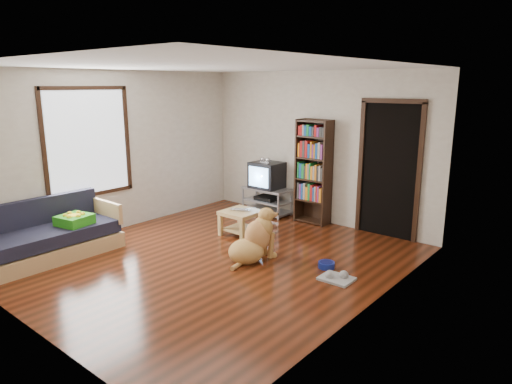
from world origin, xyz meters
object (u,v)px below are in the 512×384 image
Objects in this scene: coffee_table at (241,218)px; dog at (254,241)px; sofa at (52,238)px; bookshelf at (314,166)px; laptop at (240,210)px; green_cushion at (74,220)px; crt_tv at (268,175)px; grey_rag at (337,279)px; tv_stand at (267,200)px; dog_bowl at (326,265)px.

dog is (0.85, -0.68, -0.01)m from coffee_table.
sofa is at bearing -142.92° from dog.
laptop is at bearing -110.41° from bookshelf.
bookshelf reaches higher than green_cushion.
dog is at bearing -56.10° from crt_tv.
laptop is 2.77m from sofa.
dog is (0.35, -2.01, -0.73)m from bookshelf.
laptop is 2.18m from grey_rag.
sofa reaches higher than tv_stand.
laptop is 0.58× the size of coffee_table.
dog reaches higher than dog_bowl.
bookshelf is 4.26m from sofa.
crt_tv is (-2.23, 1.55, 0.70)m from dog_bowl.
dog_bowl is at bearing 33.32° from sofa.
tv_stand reaches higher than laptop.
laptop is 1.40m from crt_tv.
bookshelf reaches higher than grey_rag.
tv_stand is at bearing 74.98° from sofa.
sofa is at bearing -152.20° from laptop.
coffee_table is at bearing 141.26° from dog.
crt_tv is 2.38m from dog.
coffee_table is (0.45, -1.23, 0.01)m from tv_stand.
dog_bowl is 2.80m from crt_tv.
dog_bowl is at bearing -34.40° from tv_stand.
dog reaches higher than coffee_table.
dog is (-1.23, -0.14, 0.26)m from grey_rag.
crt_tv is 0.64× the size of dog.
bookshelf reaches higher than tv_stand.
bookshelf is (0.50, 1.35, 0.59)m from laptop.
bookshelf is 3.27× the size of coffee_table.
bookshelf reaches higher than sofa.
green_cushion is 0.23× the size of sofa.
dog_bowl is 0.40× the size of coffee_table.
tv_stand is (-0.45, 1.26, -0.14)m from laptop.
grey_rag is (2.08, -0.52, -0.40)m from laptop.
laptop is at bearing 46.35° from green_cushion.
crt_tv reaches higher than green_cushion.
dog is at bearing -173.64° from grey_rag.
tv_stand is 1.31m from coffee_table.
bookshelf is (-1.58, 1.87, 0.99)m from grey_rag.
laptop is 1.08m from dog.
dog reaches higher than laptop.
crt_tv is 3.81m from sofa.
crt_tv is at bearing 144.58° from grey_rag.
grey_rag is at bearing -49.83° from bookshelf.
dog is (2.27, 1.72, 0.01)m from sofa.
tv_stand is (-2.23, 1.53, 0.23)m from dog_bowl.
laptop is 0.18× the size of sofa.
grey_rag is 3.10m from tv_stand.
tv_stand is (-2.53, 1.78, 0.25)m from grey_rag.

